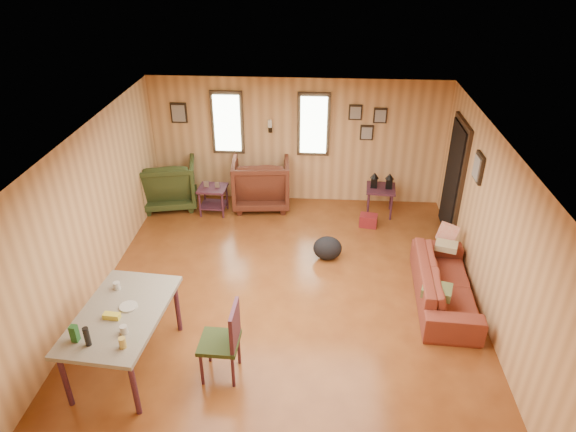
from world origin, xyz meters
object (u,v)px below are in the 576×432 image
Objects in this scene: end_table at (213,195)px; side_table at (381,186)px; recliner_brown at (261,179)px; dining_table at (121,318)px; sofa at (446,278)px; recliner_green at (169,180)px.

side_table is (3.10, 0.17, 0.20)m from end_table.
dining_table is (-1.15, -4.31, 0.20)m from recliner_brown.
recliner_brown is at bearing 174.34° from side_table.
recliner_brown is at bearing 49.98° from sofa.
recliner_brown reaches higher than side_table.
recliner_brown reaches higher than dining_table.
recliner_green reaches higher than side_table.
side_table is 0.50× the size of dining_table.
sofa is at bearing -74.66° from side_table.
recliner_green is at bearing 103.06° from dining_table.
recliner_green is 4.25m from dining_table.
dining_table reaches higher than sofa.
recliner_brown is 0.96m from end_table.
recliner_brown is (-2.94, 2.76, 0.16)m from sofa.
sofa is 4.03m from recliner_brown.
end_table is at bearing 19.66° from recliner_brown.
recliner_green is (-1.76, -0.11, -0.02)m from recliner_brown.
recliner_brown reaches higher than recliner_green.
sofa is at bearing -31.87° from end_table.
dining_table reaches higher than recliner_green.
side_table is at bearing 166.19° from recliner_green.
dining_table reaches higher than side_table.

